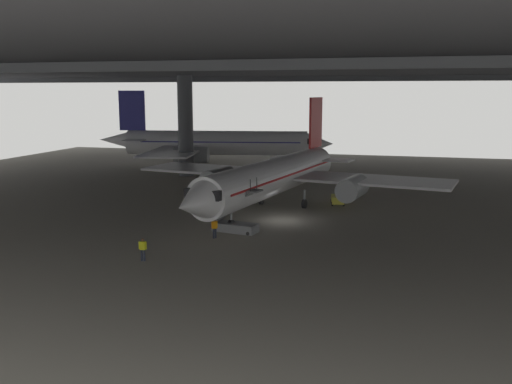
{
  "coord_description": "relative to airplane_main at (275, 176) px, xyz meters",
  "views": [
    {
      "loc": [
        10.65,
        -47.5,
        11.16
      ],
      "look_at": [
        -2.21,
        0.05,
        2.43
      ],
      "focal_mm": 39.76,
      "sensor_mm": 36.0,
      "label": 1
    }
  ],
  "objects": [
    {
      "name": "airplane_distant",
      "position": [
        -16.9,
        30.13,
        0.15
      ],
      "size": [
        36.09,
        35.26,
        11.35
      ],
      "color": "white",
      "rests_on": "ground_plane"
    },
    {
      "name": "hangar_structure",
      "position": [
        1.4,
        9.45,
        10.58
      ],
      "size": [
        121.0,
        99.0,
        14.49
      ],
      "color": "#4C4F54",
      "rests_on": "ground_plane"
    },
    {
      "name": "crew_worker_by_stairs",
      "position": [
        -2.06,
        -11.66,
        -2.4
      ],
      "size": [
        0.4,
        0.45,
        1.55
      ],
      "color": "#232838",
      "rests_on": "ground_plane"
    },
    {
      "name": "airplane_main",
      "position": [
        0.0,
        0.0,
        0.0
      ],
      "size": [
        32.38,
        33.16,
        10.55
      ],
      "color": "white",
      "rests_on": "ground_plane"
    },
    {
      "name": "crew_worker_near_nose",
      "position": [
        -4.7,
        -18.57,
        -2.4
      ],
      "size": [
        0.54,
        0.28,
        1.56
      ],
      "color": "#232838",
      "rests_on": "ground_plane"
    },
    {
      "name": "ground_plane",
      "position": [
        1.46,
        -4.31,
        -3.28
      ],
      "size": [
        110.0,
        110.0,
        0.0
      ],
      "primitive_type": "plane",
      "color": "gray"
    },
    {
      "name": "boarding_stairs",
      "position": [
        -1.09,
        -9.21,
        -2.57
      ],
      "size": [
        4.19,
        2.1,
        4.47
      ],
      "color": "slate",
      "rests_on": "ground_plane"
    },
    {
      "name": "baggage_tug",
      "position": [
        5.47,
        4.08,
        -2.75
      ],
      "size": [
        1.63,
        2.38,
        0.9
      ],
      "color": "yellow",
      "rests_on": "ground_plane"
    }
  ]
}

